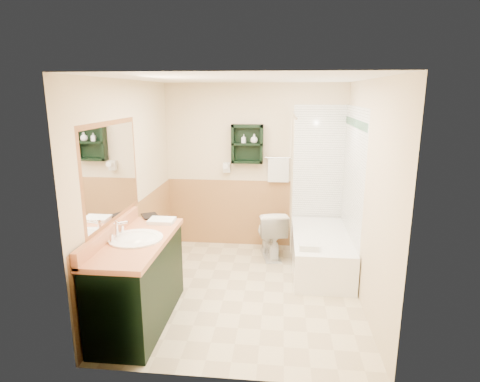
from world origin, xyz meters
name	(u,v)px	position (x,y,z in m)	size (l,w,h in m)	color
floor	(245,290)	(0.00, 0.00, 0.00)	(3.00, 3.00, 0.00)	beige
back_wall	(255,167)	(0.00, 1.52, 1.20)	(2.60, 0.04, 2.40)	beige
left_wall	(130,189)	(-1.32, 0.00, 1.20)	(0.04, 3.00, 2.40)	beige
right_wall	(368,194)	(1.32, 0.00, 1.20)	(0.04, 3.00, 2.40)	beige
ceiling	(246,77)	(0.00, 0.00, 2.42)	(2.60, 3.00, 0.04)	white
wainscot_left	(137,246)	(-1.29, 0.00, 0.50)	(2.98, 2.98, 1.00)	tan
wainscot_back	(254,213)	(0.00, 1.49, 0.50)	(2.58, 2.58, 1.00)	tan
mirror_frame	(112,172)	(-1.27, -0.55, 1.50)	(1.30, 1.30, 1.00)	#945630
mirror_glass	(113,172)	(-1.27, -0.55, 1.50)	(1.20, 1.20, 0.90)	white
tile_right	(352,191)	(1.28, 0.75, 1.05)	(1.50, 1.50, 2.10)	white
tile_back	(325,179)	(1.03, 1.48, 1.05)	(0.95, 0.95, 2.10)	white
tile_accent	(355,123)	(1.27, 0.75, 1.90)	(1.50, 1.50, 0.10)	#154929
wall_shelf	(247,144)	(-0.10, 1.41, 1.55)	(0.45, 0.15, 0.55)	black
hair_dryer	(227,167)	(-0.40, 1.43, 1.20)	(0.10, 0.24, 0.18)	silver
towel_bar	(279,158)	(0.35, 1.45, 1.35)	(0.40, 0.06, 0.40)	white
curtain_rod	(294,115)	(0.53, 0.75, 2.00)	(0.03, 0.03, 1.60)	silver
shower_curtain	(292,179)	(0.53, 0.92, 1.15)	(1.05, 1.05, 1.70)	beige
vanity	(139,281)	(-0.99, -0.75, 0.44)	(0.59, 1.39, 0.88)	black
bathtub	(320,252)	(0.93, 0.70, 0.24)	(0.72, 1.50, 0.48)	white
toilet	(270,233)	(0.26, 1.06, 0.34)	(0.39, 0.69, 0.68)	white
counter_towel	(162,221)	(-0.89, -0.22, 0.90)	(0.27, 0.22, 0.04)	white
vanity_book	(142,208)	(-1.16, -0.08, 1.00)	(0.17, 0.02, 0.23)	black
tub_towel	(309,246)	(0.73, 0.18, 0.51)	(0.22, 0.18, 0.07)	white
soap_bottle_a	(244,141)	(-0.15, 1.40, 1.59)	(0.05, 0.12, 0.06)	white
soap_bottle_b	(254,139)	(0.00, 1.40, 1.62)	(0.10, 0.13, 0.10)	white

